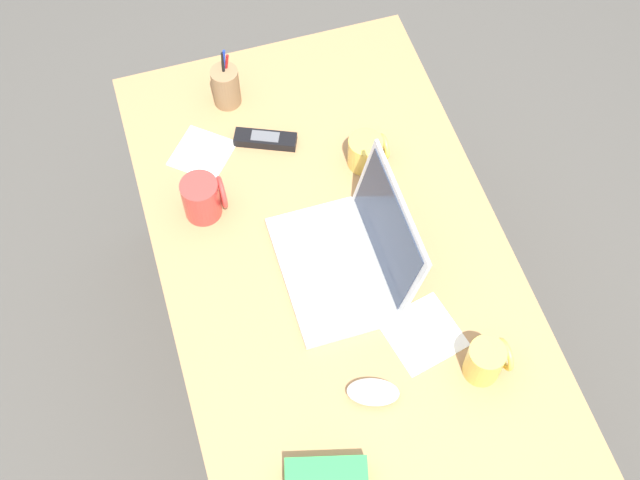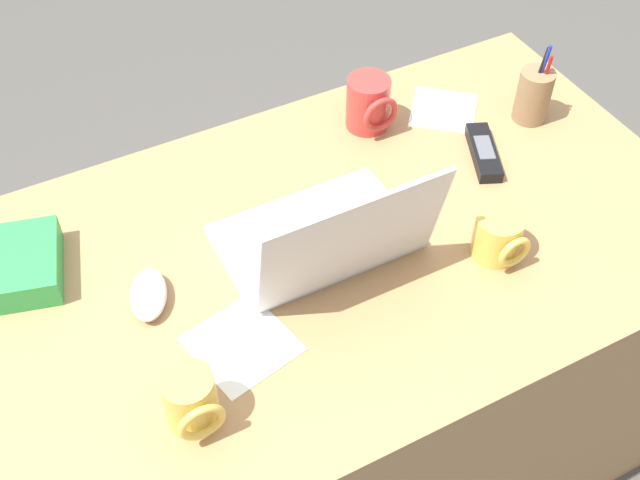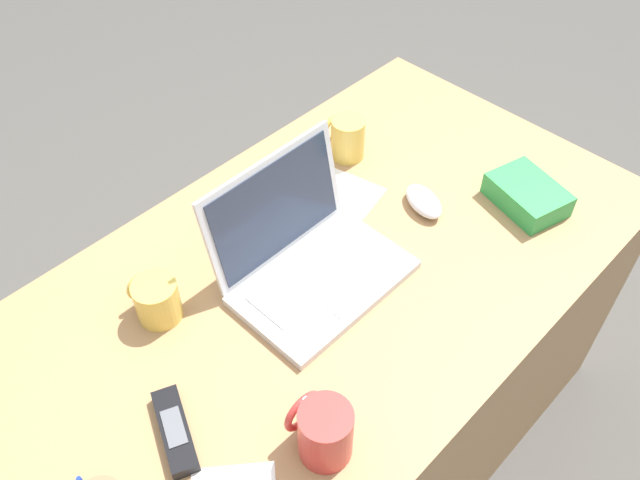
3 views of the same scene
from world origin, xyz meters
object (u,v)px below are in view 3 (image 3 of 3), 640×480
Objects in this scene: coffee_mug_spare at (347,137)px; cordless_phone at (175,431)px; snack_bag at (527,195)px; coffee_mug_white at (324,431)px; coffee_mug_tall at (156,299)px; laptop at (308,257)px; computer_mouse at (424,201)px.

coffee_mug_spare is 0.63× the size of cordless_phone.
cordless_phone is at bearing 172.65° from snack_bag.
coffee_mug_white reaches higher than coffee_mug_spare.
coffee_mug_white is 1.15× the size of coffee_mug_tall.
coffee_mug_white is (-0.24, -0.28, 0.01)m from laptop.
laptop reaches higher than cordless_phone.
cordless_phone is at bearing -167.42° from laptop.
cordless_phone is at bearing 128.81° from coffee_mug_white.
coffee_mug_white is at bearing -173.83° from snack_bag.
cordless_phone is at bearing -158.51° from coffee_mug_spare.
coffee_mug_tall is 0.80m from snack_bag.
cordless_phone is at bearing -155.93° from computer_mouse.
laptop reaches higher than coffee_mug_tall.
snack_bag is at bearing -22.96° from laptop.
computer_mouse is 0.69× the size of cordless_phone.
snack_bag is (0.73, -0.33, -0.02)m from coffee_mug_tall.
coffee_mug_white is at bearing -86.91° from coffee_mug_tall.
laptop is 3.37× the size of coffee_mug_spare.
laptop is 0.37m from coffee_mug_white.
coffee_mug_tall is 0.60× the size of cordless_phone.
laptop is 2.12× the size of cordless_phone.
coffee_mug_tall is at bearing -176.55° from computer_mouse.
coffee_mug_white reaches higher than snack_bag.
cordless_phone is (-0.39, -0.09, -0.04)m from laptop.
coffee_mug_tall is 0.59m from coffee_mug_spare.
snack_bag reaches higher than computer_mouse.
laptop reaches higher than coffee_mug_white.
coffee_mug_tall is (-0.26, 0.13, -0.00)m from laptop.
coffee_mug_spare reaches higher than computer_mouse.
computer_mouse is 1.15× the size of coffee_mug_tall.
coffee_mug_white is at bearing -136.56° from computer_mouse.
coffee_mug_tall is at bearing 59.25° from cordless_phone.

